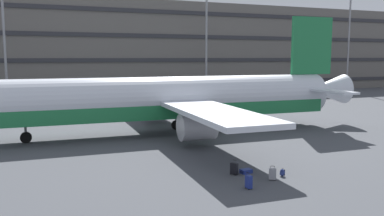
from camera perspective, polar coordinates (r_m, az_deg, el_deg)
The scene contains 11 objects.
ground_plane at distance 36.16m, azimuth 0.72°, elevation -3.76°, with size 600.00×600.00×0.00m, color #424449.
terminal_structure at distance 80.67m, azimuth -11.97°, elevation 8.27°, with size 177.86×20.53×17.03m.
airliner at distance 36.21m, azimuth -2.81°, elevation 1.18°, with size 37.93×30.51×10.93m.
light_mast_left at distance 65.57m, azimuth -25.29°, elevation 10.22°, with size 1.80×0.50×18.84m.
light_mast_center_left at distance 71.36m, azimuth 2.08°, elevation 11.40°, with size 1.80×0.50×20.73m.
light_mast_center_right at distance 88.86m, azimuth 21.52°, elevation 10.25°, with size 1.80×0.50×21.20m.
suitcase_silver at distance 24.50m, azimuth 7.72°, elevation -8.92°, with size 0.74×0.53×0.25m.
suitcase_black at distance 21.64m, azimuth 8.10°, elevation -10.37°, with size 0.26×0.39×0.91m.
suitcase_large at distance 23.35m, azimuth 11.41°, elevation -9.21°, with size 0.47×0.42×0.81m.
suitcase_small at distance 24.02m, azimuth 6.03°, elevation -8.58°, with size 0.42×0.49×0.89m.
backpack_navy at distance 24.23m, azimuth 12.75°, elevation -9.00°, with size 0.35×0.37×0.49m.
Camera 1 is at (-13.35, -32.88, 6.94)m, focal length 37.37 mm.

